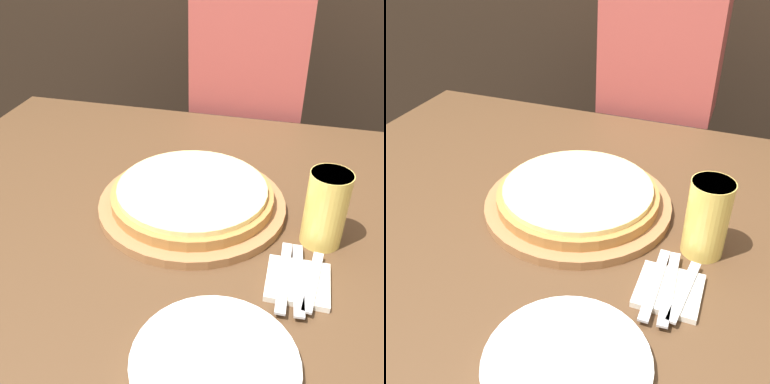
% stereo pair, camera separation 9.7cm
% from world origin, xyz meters
% --- Properties ---
extents(dining_table, '(1.51, 1.09, 0.77)m').
position_xyz_m(dining_table, '(0.00, 0.00, 0.39)').
color(dining_table, '#4C331E').
rests_on(dining_table, ground_plane).
extents(pizza_on_board, '(0.41, 0.41, 0.06)m').
position_xyz_m(pizza_on_board, '(-0.06, 0.04, 0.80)').
color(pizza_on_board, '#99663D').
rests_on(pizza_on_board, dining_table).
extents(beer_glass, '(0.08, 0.08, 0.16)m').
position_xyz_m(beer_glass, '(0.22, -0.01, 0.86)').
color(beer_glass, '#E5C65B').
rests_on(beer_glass, dining_table).
extents(dinner_plate, '(0.25, 0.25, 0.02)m').
position_xyz_m(dinner_plate, '(0.07, -0.35, 0.78)').
color(dinner_plate, white).
rests_on(dinner_plate, dining_table).
extents(napkin_stack, '(0.11, 0.11, 0.01)m').
position_xyz_m(napkin_stack, '(0.18, -0.15, 0.78)').
color(napkin_stack, silver).
rests_on(napkin_stack, dining_table).
extents(fork, '(0.02, 0.18, 0.00)m').
position_xyz_m(fork, '(0.16, -0.15, 0.79)').
color(fork, silver).
rests_on(fork, napkin_stack).
extents(dinner_knife, '(0.03, 0.18, 0.00)m').
position_xyz_m(dinner_knife, '(0.18, -0.15, 0.79)').
color(dinner_knife, silver).
rests_on(dinner_knife, napkin_stack).
extents(spoon, '(0.04, 0.15, 0.00)m').
position_xyz_m(spoon, '(0.21, -0.15, 0.79)').
color(spoon, silver).
rests_on(spoon, napkin_stack).
extents(diner_person, '(0.36, 0.20, 1.36)m').
position_xyz_m(diner_person, '(-0.03, 0.69, 0.67)').
color(diner_person, '#33333D').
rests_on(diner_person, ground_plane).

